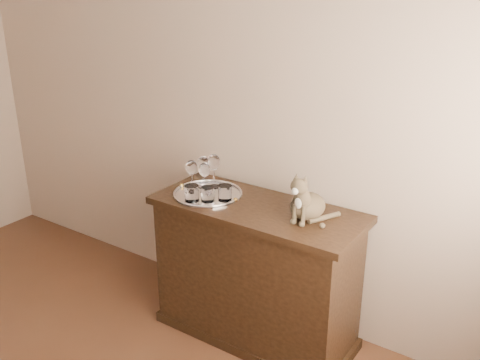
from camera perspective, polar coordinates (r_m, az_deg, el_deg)
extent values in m
cube|color=tan|center=(3.37, -3.97, 9.18)|extent=(4.00, 0.10, 2.70)
cylinder|color=silver|center=(3.10, -3.45, -1.55)|extent=(0.40, 0.40, 0.01)
cylinder|color=silver|center=(2.98, -3.47, -1.52)|extent=(0.07, 0.07, 0.08)
cylinder|color=white|center=(2.99, -5.16, -1.41)|extent=(0.08, 0.08, 0.09)
cylinder|color=white|center=(2.99, -1.63, -1.37)|extent=(0.08, 0.08, 0.09)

